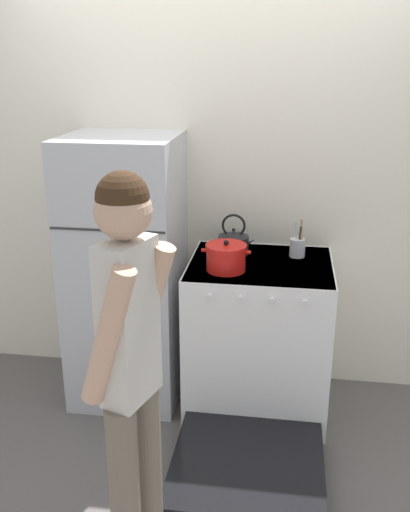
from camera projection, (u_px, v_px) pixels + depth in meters
ground_plane at (215, 370)px, 3.86m from camera, size 14.00×14.00×0.00m
wall_back at (217, 183)px, 3.46m from camera, size 10.00×0.06×2.55m
refrigerator at (126, 272)px, 3.37m from camera, size 0.63×0.64×1.60m
stove_range at (258, 339)px, 3.31m from camera, size 0.80×1.42×0.91m
dutch_oven_pot at (226, 257)px, 3.06m from camera, size 0.27×0.22×0.17m
tea_kettle at (234, 242)px, 3.32m from camera, size 0.22×0.18×0.24m
utensil_jar at (297, 247)px, 3.28m from camera, size 0.09×0.09×0.22m
person at (131, 365)px, 2.08m from camera, size 0.34×0.39×1.66m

